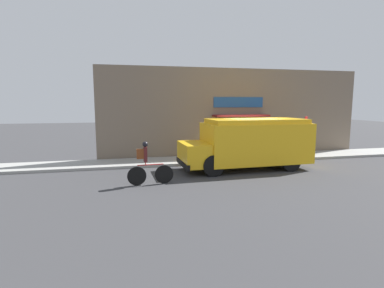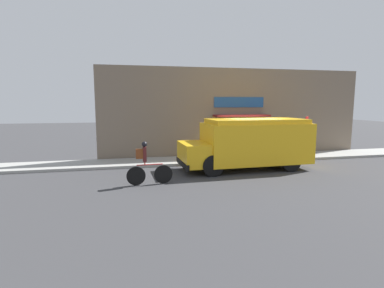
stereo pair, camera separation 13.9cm
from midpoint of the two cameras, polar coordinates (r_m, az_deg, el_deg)
ground_plane at (r=15.62m, az=11.35°, el=-3.56°), size 70.00×70.00×0.00m
sidewalk at (r=16.53m, az=9.93°, el=-2.67°), size 28.00×2.03×0.13m
storefront at (r=17.33m, az=8.68°, el=5.90°), size 15.37×1.08×4.97m
school_bus at (r=14.02m, az=11.21°, el=0.22°), size 6.00×2.70×2.32m
cyclist at (r=11.30m, az=-8.30°, el=-3.85°), size 1.73×0.21×1.64m
stop_sign_post at (r=17.57m, az=21.14°, el=2.68°), size 0.45×0.45×2.23m
trash_bin at (r=18.38m, az=18.30°, el=-0.31°), size 0.59×0.59×0.87m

